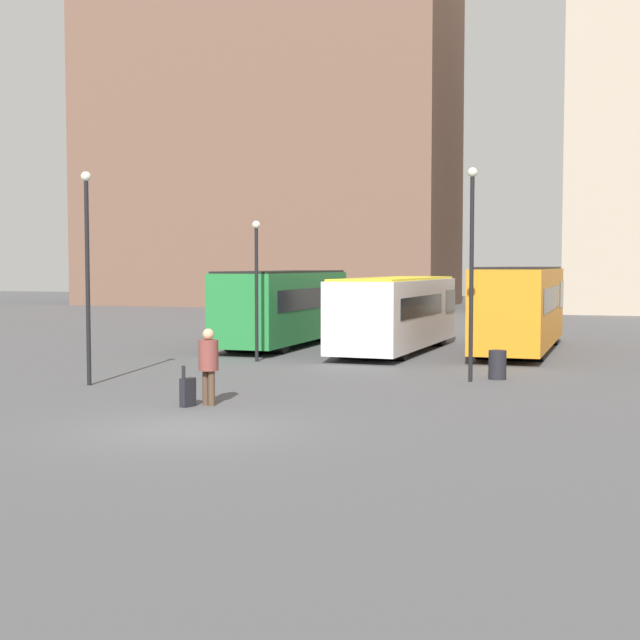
# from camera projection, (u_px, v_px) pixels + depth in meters

# --- Properties ---
(ground_plane) EXTENTS (160.00, 160.00, 0.00)m
(ground_plane) POSITION_uv_depth(u_px,v_px,m) (187.00, 429.00, 18.09)
(ground_plane) COLOR #4C4C4F
(building_block_left) EXTENTS (30.63, 13.84, 42.72)m
(building_block_left) POSITION_uv_depth(u_px,v_px,m) (269.00, 51.00, 74.86)
(building_block_left) COLOR brown
(building_block_left) RESTS_ON ground_plane
(bus_0) EXTENTS (2.53, 9.57, 3.11)m
(bus_0) POSITION_uv_depth(u_px,v_px,m) (284.00, 305.00, 36.60)
(bus_0) COLOR #237A38
(bus_0) RESTS_ON ground_plane
(bus_1) EXTENTS (2.87, 9.88, 2.86)m
(bus_1) POSITION_uv_depth(u_px,v_px,m) (396.00, 312.00, 34.28)
(bus_1) COLOR silver
(bus_1) RESTS_ON ground_plane
(bus_2) EXTENTS (2.55, 10.81, 3.27)m
(bus_2) POSITION_uv_depth(u_px,v_px,m) (521.00, 306.00, 34.36)
(bus_2) COLOR orange
(bus_2) RESTS_ON ground_plane
(traveler) EXTENTS (0.59, 0.59, 1.83)m
(traveler) POSITION_uv_depth(u_px,v_px,m) (208.00, 360.00, 21.13)
(traveler) COLOR #4C3828
(traveler) RESTS_ON ground_plane
(suitcase) EXTENTS (0.29, 0.42, 0.98)m
(suitcase) POSITION_uv_depth(u_px,v_px,m) (188.00, 392.00, 20.96)
(suitcase) COLOR black
(suitcase) RESTS_ON ground_plane
(lamp_post_0) EXTENTS (0.28, 0.28, 6.09)m
(lamp_post_0) POSITION_uv_depth(u_px,v_px,m) (472.00, 257.00, 25.28)
(lamp_post_0) COLOR black
(lamp_post_0) RESTS_ON ground_plane
(lamp_post_1) EXTENTS (0.28, 0.28, 4.86)m
(lamp_post_1) POSITION_uv_depth(u_px,v_px,m) (256.00, 277.00, 30.68)
(lamp_post_1) COLOR black
(lamp_post_1) RESTS_ON ground_plane
(lamp_post_2) EXTENTS (0.28, 0.28, 5.90)m
(lamp_post_2) POSITION_uv_depth(u_px,v_px,m) (87.00, 261.00, 24.54)
(lamp_post_2) COLOR black
(lamp_post_2) RESTS_ON ground_plane
(trash_bin) EXTENTS (0.52, 0.52, 0.85)m
(trash_bin) POSITION_uv_depth(u_px,v_px,m) (497.00, 365.00, 26.02)
(trash_bin) COLOR black
(trash_bin) RESTS_ON ground_plane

